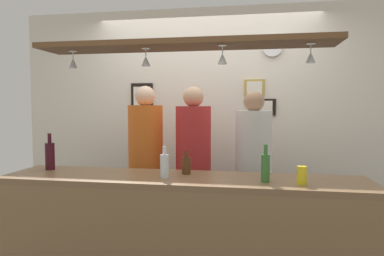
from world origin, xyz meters
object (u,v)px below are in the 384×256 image
picture_frame_caricature (142,98)px  picture_frame_lower_pair (262,107)px  bottle_beer_brown_stubby (186,165)px  bottle_wine_dark_red (50,155)px  drink_can (302,175)px  bottle_soda_clear (164,165)px  picture_frame_upper_small (254,88)px  person_right_white_patterned_shirt (253,161)px  person_left_orange_shirt (146,154)px  person_middle_red_shirt (193,156)px  wall_clock (272,46)px  bottle_beer_green_import (265,167)px

picture_frame_caricature → picture_frame_lower_pair: size_ratio=1.13×
bottle_beer_brown_stubby → bottle_wine_dark_red: size_ratio=0.60×
bottle_wine_dark_red → drink_can: bottle_wine_dark_red is taller
drink_can → picture_frame_caricature: bearing=136.7°
bottle_soda_clear → drink_can: size_ratio=1.89×
bottle_beer_brown_stubby → picture_frame_upper_small: size_ratio=0.82×
bottle_soda_clear → picture_frame_lower_pair: (0.74, 1.45, 0.42)m
person_right_white_patterned_shirt → bottle_wine_dark_red: 1.79m
person_left_orange_shirt → picture_frame_upper_small: size_ratio=7.68×
person_middle_red_shirt → wall_clock: (0.77, 0.62, 1.13)m
bottle_soda_clear → picture_frame_lower_pair: size_ratio=0.77×
person_left_orange_shirt → wall_clock: size_ratio=7.68×
drink_can → wall_clock: (-0.12, 1.50, 1.11)m
person_right_white_patterned_shirt → picture_frame_upper_small: size_ratio=7.42×
drink_can → person_left_orange_shirt: bearing=147.2°
picture_frame_caricature → wall_clock: wall_clock is taller
drink_can → picture_frame_upper_small: 1.67m
bottle_beer_brown_stubby → picture_frame_caricature: (-0.77, 1.30, 0.55)m
picture_frame_upper_small → wall_clock: size_ratio=1.00×
bottle_wine_dark_red → bottle_beer_brown_stubby: bearing=0.3°
person_right_white_patterned_shirt → drink_can: 0.93m
bottle_wine_dark_red → wall_clock: 2.49m
drink_can → picture_frame_lower_pair: 1.59m
picture_frame_caricature → picture_frame_upper_small: picture_frame_upper_small is taller
bottle_beer_brown_stubby → drink_can: bearing=-13.9°
picture_frame_lower_pair → picture_frame_upper_small: picture_frame_upper_small is taller
person_left_orange_shirt → person_right_white_patterned_shirt: size_ratio=1.03×
person_middle_red_shirt → bottle_wine_dark_red: bearing=-148.0°
bottle_beer_brown_stubby → bottle_beer_green_import: bearing=-16.8°
picture_frame_caricature → wall_clock: size_ratio=1.55×
bottle_wine_dark_red → drink_can: size_ratio=2.46×
person_middle_red_shirt → drink_can: size_ratio=13.77×
bottle_beer_brown_stubby → drink_can: (0.83, -0.20, -0.01)m
person_right_white_patterned_shirt → bottle_beer_brown_stubby: size_ratio=9.07×
person_middle_red_shirt → wall_clock: bearing=39.0°
bottle_wine_dark_red → wall_clock: size_ratio=1.36×
bottle_beer_brown_stubby → picture_frame_caricature: 1.61m
bottle_beer_brown_stubby → wall_clock: 1.84m
bottle_soda_clear → bottle_wine_dark_red: (-1.01, 0.15, 0.03)m
person_right_white_patterned_shirt → picture_frame_caricature: size_ratio=4.80×
bottle_soda_clear → bottle_wine_dark_red: size_ratio=0.77×
person_right_white_patterned_shirt → picture_frame_upper_small: 0.95m
drink_can → picture_frame_upper_small: size_ratio=0.55×
drink_can → bottle_beer_brown_stubby: bearing=166.1°
person_middle_red_shirt → picture_frame_caricature: 1.11m
person_middle_red_shirt → bottle_beer_green_import: person_middle_red_shirt is taller
person_left_orange_shirt → person_middle_red_shirt: 0.48m
picture_frame_caricature → person_middle_red_shirt: bearing=-41.2°
picture_frame_lower_pair → wall_clock: 0.66m
person_right_white_patterned_shirt → bottle_beer_brown_stubby: person_right_white_patterned_shirt is taller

